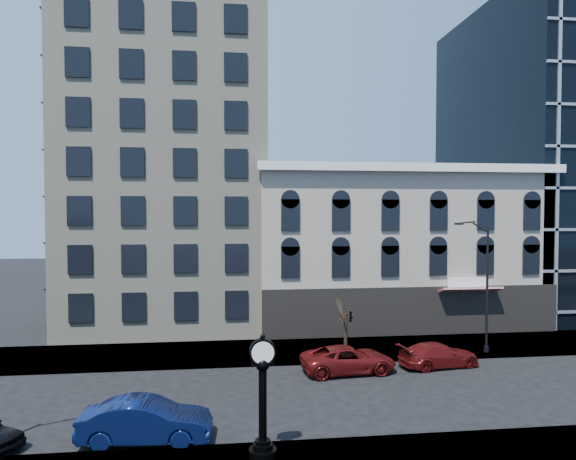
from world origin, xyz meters
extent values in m
plane|color=black|center=(0.00, 0.00, 0.00)|extent=(160.00, 160.00, 0.00)
cube|color=gray|center=(0.00, 8.00, 0.06)|extent=(160.00, 6.00, 0.12)
cube|color=#BBB296|center=(-6.00, 19.00, 19.00)|extent=(15.00, 15.00, 38.00)
cube|color=#A89B8A|center=(12.00, 16.00, 6.00)|extent=(22.00, 10.00, 12.00)
cube|color=white|center=(12.00, 10.80, 12.20)|extent=(22.60, 0.80, 0.60)
cube|color=black|center=(12.00, 10.95, 1.80)|extent=(22.00, 0.30, 3.60)
cube|color=maroon|center=(16.00, 10.40, 3.40)|extent=(4.50, 1.18, 0.55)
cylinder|color=black|center=(-0.16, -6.18, 0.26)|extent=(1.02, 1.02, 0.28)
cylinder|color=black|center=(-0.16, -6.18, 0.49)|extent=(0.74, 0.74, 0.18)
cylinder|color=black|center=(-0.16, -6.18, 0.66)|extent=(0.55, 0.55, 0.15)
cylinder|color=black|center=(-0.16, -6.18, 2.06)|extent=(0.30, 0.30, 2.68)
sphere|color=black|center=(-0.16, -6.18, 3.49)|extent=(0.52, 0.52, 0.52)
cube|color=black|center=(-0.16, -6.18, 3.59)|extent=(0.84, 0.22, 0.23)
cylinder|color=black|center=(-0.16, -6.18, 3.96)|extent=(0.97, 0.32, 0.96)
cylinder|color=white|center=(-0.16, -6.34, 3.96)|extent=(0.81, 0.04, 0.81)
cylinder|color=white|center=(-0.16, -6.02, 3.96)|extent=(0.81, 0.04, 0.81)
sphere|color=black|center=(-0.16, -6.18, 4.51)|extent=(0.18, 0.18, 0.18)
cylinder|color=black|center=(14.93, 6.00, 4.12)|extent=(0.15, 0.15, 8.01)
cylinder|color=black|center=(14.93, 6.00, 0.31)|extent=(0.34, 0.34, 0.37)
cube|color=black|center=(13.16, 6.05, 8.27)|extent=(0.52, 0.22, 0.13)
cylinder|color=black|center=(6.00, 6.85, 1.37)|extent=(0.23, 0.23, 2.51)
imported|color=#0C194C|center=(-4.59, -4.21, 0.84)|extent=(5.16, 2.04, 1.67)
imported|color=maroon|center=(5.33, 3.36, 0.74)|extent=(5.52, 2.92, 1.48)
imported|color=maroon|center=(10.81, 3.79, 0.69)|extent=(4.99, 2.64, 1.38)
camera|label=1|loc=(-1.45, -24.51, 9.00)|focal=32.00mm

